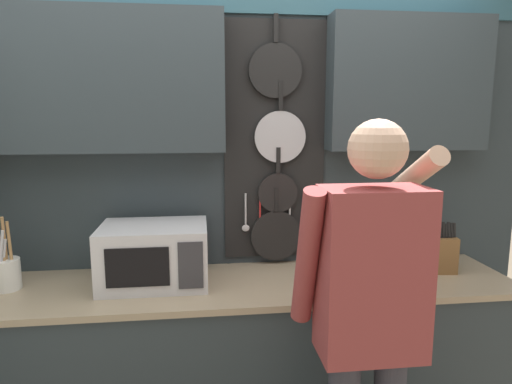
# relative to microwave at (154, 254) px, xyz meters

# --- Properties ---
(base_cabinet_counter) EXTENTS (2.55, 0.60, 0.92)m
(base_cabinet_counter) POSITION_rel_microwave_xyz_m (0.46, -0.04, -0.60)
(base_cabinet_counter) COLOR #2D383D
(base_cabinet_counter) RESTS_ON ground_plane
(back_wall_unit) EXTENTS (3.12, 0.20, 2.33)m
(back_wall_unit) POSITION_rel_microwave_xyz_m (0.44, 0.22, 0.42)
(back_wall_unit) COLOR #2D383D
(back_wall_unit) RESTS_ON ground_plane
(microwave) EXTENTS (0.50, 0.37, 0.28)m
(microwave) POSITION_rel_microwave_xyz_m (0.00, 0.00, 0.00)
(microwave) COLOR silver
(microwave) RESTS_ON base_cabinet_counter
(knife_block) EXTENTS (0.13, 0.16, 0.27)m
(knife_block) POSITION_rel_microwave_xyz_m (1.46, 0.00, -0.05)
(knife_block) COLOR brown
(knife_block) RESTS_ON base_cabinet_counter
(utensil_crock) EXTENTS (0.13, 0.13, 0.35)m
(utensil_crock) POSITION_rel_microwave_xyz_m (-0.67, -0.00, -0.06)
(utensil_crock) COLOR white
(utensil_crock) RESTS_ON base_cabinet_counter
(person) EXTENTS (0.54, 0.62, 1.70)m
(person) POSITION_rel_microwave_xyz_m (0.83, -0.61, -0.04)
(person) COLOR #383842
(person) RESTS_ON ground_plane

